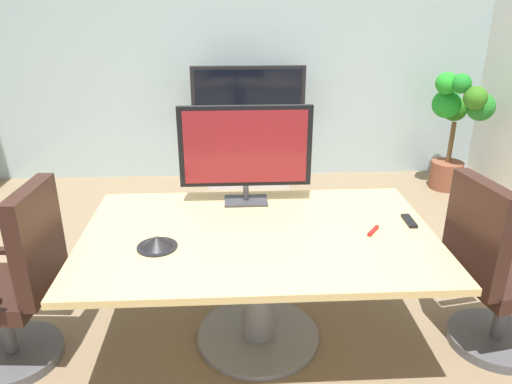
{
  "coord_description": "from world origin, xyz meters",
  "views": [
    {
      "loc": [
        -0.07,
        -2.68,
        2.01
      ],
      "look_at": [
        0.08,
        0.05,
        0.88
      ],
      "focal_mm": 34.15,
      "sensor_mm": 36.0,
      "label": 1
    }
  ],
  "objects_px": {
    "wall_display_unit": "(249,146)",
    "conference_phone": "(157,242)",
    "remote_control": "(409,221)",
    "potted_plant": "(457,121)",
    "office_chair_right": "(494,282)",
    "conference_table": "(258,259)",
    "tv_monitor": "(245,149)",
    "office_chair_left": "(16,294)"
  },
  "relations": [
    {
      "from": "potted_plant",
      "to": "conference_phone",
      "type": "distance_m",
      "value": 3.79
    },
    {
      "from": "conference_phone",
      "to": "remote_control",
      "type": "relative_size",
      "value": 1.29
    },
    {
      "from": "potted_plant",
      "to": "conference_phone",
      "type": "xyz_separation_m",
      "value": [
        -2.79,
        -2.56,
        0.01
      ]
    },
    {
      "from": "potted_plant",
      "to": "conference_table",
      "type": "bearing_deg",
      "value": -132.73
    },
    {
      "from": "office_chair_left",
      "to": "wall_display_unit",
      "type": "height_order",
      "value": "wall_display_unit"
    },
    {
      "from": "conference_table",
      "to": "wall_display_unit",
      "type": "height_order",
      "value": "wall_display_unit"
    },
    {
      "from": "wall_display_unit",
      "to": "remote_control",
      "type": "distance_m",
      "value": 2.72
    },
    {
      "from": "office_chair_left",
      "to": "wall_display_unit",
      "type": "distance_m",
      "value": 3.11
    },
    {
      "from": "conference_table",
      "to": "potted_plant",
      "type": "xyz_separation_m",
      "value": [
        2.24,
        2.42,
        0.19
      ]
    },
    {
      "from": "conference_table",
      "to": "potted_plant",
      "type": "relative_size",
      "value": 1.58
    },
    {
      "from": "office_chair_right",
      "to": "conference_phone",
      "type": "bearing_deg",
      "value": 79.95
    },
    {
      "from": "office_chair_right",
      "to": "conference_table",
      "type": "bearing_deg",
      "value": 73.83
    },
    {
      "from": "remote_control",
      "to": "conference_phone",
      "type": "bearing_deg",
      "value": -169.92
    },
    {
      "from": "conference_table",
      "to": "office_chair_right",
      "type": "relative_size",
      "value": 1.84
    },
    {
      "from": "tv_monitor",
      "to": "conference_phone",
      "type": "height_order",
      "value": "tv_monitor"
    },
    {
      "from": "potted_plant",
      "to": "wall_display_unit",
      "type": "bearing_deg",
      "value": 173.9
    },
    {
      "from": "office_chair_right",
      "to": "wall_display_unit",
      "type": "relative_size",
      "value": 0.83
    },
    {
      "from": "office_chair_right",
      "to": "potted_plant",
      "type": "xyz_separation_m",
      "value": [
        0.88,
        2.57,
        0.3
      ]
    },
    {
      "from": "conference_table",
      "to": "office_chair_right",
      "type": "height_order",
      "value": "office_chair_right"
    },
    {
      "from": "wall_display_unit",
      "to": "conference_phone",
      "type": "bearing_deg",
      "value": -102.16
    },
    {
      "from": "wall_display_unit",
      "to": "office_chair_right",
      "type": "bearing_deg",
      "value": -64.99
    },
    {
      "from": "remote_control",
      "to": "office_chair_left",
      "type": "bearing_deg",
      "value": -173.54
    },
    {
      "from": "wall_display_unit",
      "to": "conference_table",
      "type": "bearing_deg",
      "value": -91.03
    },
    {
      "from": "potted_plant",
      "to": "conference_phone",
      "type": "relative_size",
      "value": 5.76
    },
    {
      "from": "wall_display_unit",
      "to": "remote_control",
      "type": "bearing_deg",
      "value": -71.43
    },
    {
      "from": "wall_display_unit",
      "to": "conference_phone",
      "type": "xyz_separation_m",
      "value": [
        -0.6,
        -2.8,
        0.32
      ]
    },
    {
      "from": "office_chair_left",
      "to": "remote_control",
      "type": "height_order",
      "value": "office_chair_left"
    },
    {
      "from": "potted_plant",
      "to": "remote_control",
      "type": "distance_m",
      "value": 2.68
    },
    {
      "from": "office_chair_right",
      "to": "tv_monitor",
      "type": "distance_m",
      "value": 1.67
    },
    {
      "from": "office_chair_right",
      "to": "wall_display_unit",
      "type": "xyz_separation_m",
      "value": [
        -1.31,
        2.81,
        -0.01
      ]
    },
    {
      "from": "conference_table",
      "to": "tv_monitor",
      "type": "bearing_deg",
      "value": 96.93
    },
    {
      "from": "office_chair_right",
      "to": "potted_plant",
      "type": "distance_m",
      "value": 2.74
    },
    {
      "from": "conference_phone",
      "to": "remote_control",
      "type": "bearing_deg",
      "value": 9.01
    },
    {
      "from": "conference_table",
      "to": "remote_control",
      "type": "bearing_deg",
      "value": 5.61
    },
    {
      "from": "conference_table",
      "to": "wall_display_unit",
      "type": "xyz_separation_m",
      "value": [
        0.05,
        2.66,
        -0.12
      ]
    },
    {
      "from": "office_chair_right",
      "to": "potted_plant",
      "type": "bearing_deg",
      "value": -28.61
    },
    {
      "from": "tv_monitor",
      "to": "potted_plant",
      "type": "distance_m",
      "value": 3.04
    },
    {
      "from": "remote_control",
      "to": "office_chair_right",
      "type": "bearing_deg",
      "value": -27.32
    },
    {
      "from": "tv_monitor",
      "to": "remote_control",
      "type": "height_order",
      "value": "tv_monitor"
    },
    {
      "from": "conference_phone",
      "to": "office_chair_right",
      "type": "bearing_deg",
      "value": -0.3
    },
    {
      "from": "wall_display_unit",
      "to": "office_chair_left",
      "type": "bearing_deg",
      "value": -116.81
    },
    {
      "from": "office_chair_right",
      "to": "tv_monitor",
      "type": "bearing_deg",
      "value": 56.95
    }
  ]
}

